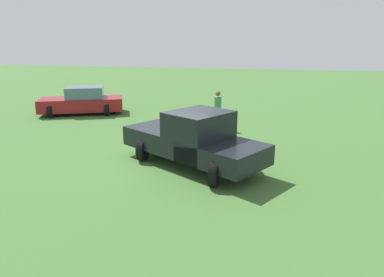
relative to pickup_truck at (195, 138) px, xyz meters
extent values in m
plane|color=#3D662D|center=(0.53, 0.96, -0.93)|extent=(80.00, 80.00, 0.00)
cylinder|color=black|center=(0.23, 1.83, -0.55)|extent=(0.77, 0.22, 0.77)
cylinder|color=black|center=(1.51, 1.06, -0.55)|extent=(0.77, 0.22, 0.77)
cylinder|color=black|center=(-1.38, -0.84, -0.55)|extent=(0.77, 0.22, 0.77)
cylinder|color=black|center=(-0.10, -1.62, -0.55)|extent=(0.77, 0.22, 0.77)
cube|color=black|center=(0.82, 1.36, -0.21)|extent=(2.55, 2.60, 0.64)
cube|color=black|center=(-0.09, -0.14, 0.17)|extent=(2.35, 2.27, 1.40)
cube|color=slate|center=(-0.09, -0.14, 0.61)|extent=(2.10, 1.99, 0.48)
cube|color=black|center=(-0.59, -0.98, -0.23)|extent=(2.75, 2.93, 0.60)
cube|color=silver|center=(1.29, 2.14, -0.47)|extent=(1.54, 1.00, 0.16)
cylinder|color=black|center=(5.50, 8.83, -0.60)|extent=(0.66, 0.20, 0.66)
cylinder|color=black|center=(6.83, 9.41, -0.60)|extent=(0.66, 0.20, 0.66)
cylinder|color=black|center=(6.66, 6.19, -0.60)|extent=(0.66, 0.20, 0.66)
cylinder|color=black|center=(7.99, 6.77, -0.60)|extent=(0.66, 0.20, 0.66)
cube|color=maroon|center=(6.74, 7.80, -0.39)|extent=(3.31, 4.68, 0.68)
cube|color=slate|center=(6.83, 7.60, 0.25)|extent=(2.15, 2.36, 0.60)
cylinder|color=navy|center=(4.99, -0.02, -0.51)|extent=(0.14, 0.14, 0.83)
cylinder|color=navy|center=(5.13, 0.13, -0.51)|extent=(0.14, 0.14, 0.83)
cylinder|color=#477F4C|center=(5.06, 0.05, 0.21)|extent=(0.45, 0.45, 0.62)
sphere|color=brown|center=(5.06, 0.05, 0.68)|extent=(0.23, 0.23, 0.23)
camera|label=1|loc=(-10.19, -2.21, 2.94)|focal=32.48mm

